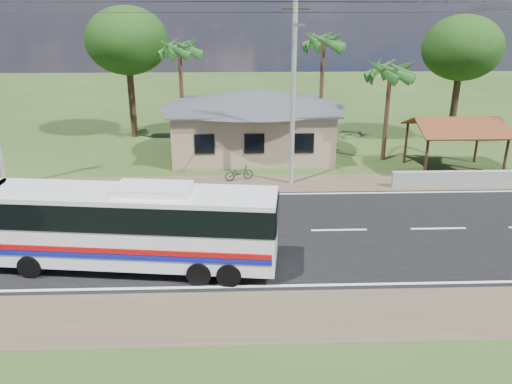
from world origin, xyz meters
TOP-DOWN VIEW (x-y plane):
  - ground at (0.00, 0.00)m, footprint 120.00×120.00m
  - road at (0.00, 0.00)m, footprint 120.00×16.00m
  - house at (1.00, 13.00)m, footprint 12.40×10.00m
  - waiting_shed at (13.00, 8.50)m, footprint 5.20×4.48m
  - concrete_barrier at (12.00, 5.60)m, footprint 7.00×0.30m
  - utility_poles at (2.67, 6.49)m, footprint 32.80×2.22m
  - palm_near at (9.50, 11.00)m, footprint 2.80×2.80m
  - palm_mid at (6.00, 15.50)m, footprint 2.80×2.80m
  - palm_far at (-4.00, 16.00)m, footprint 2.80×2.80m
  - tree_behind_house at (-8.00, 18.00)m, footprint 6.00×6.00m
  - tree_behind_shed at (16.00, 16.00)m, footprint 5.60×5.60m
  - coach_bus at (-3.94, -3.11)m, footprint 11.01×3.58m
  - motorcycle at (0.05, 7.17)m, footprint 1.79×1.12m

SIDE VIEW (x-z plane):
  - ground at x=0.00m, z-range 0.00..0.00m
  - road at x=0.00m, z-range -0.01..0.02m
  - motorcycle at x=0.05m, z-range 0.00..0.89m
  - concrete_barrier at x=12.00m, z-range 0.00..0.90m
  - coach_bus at x=-3.94m, z-range 0.24..3.60m
  - house at x=1.00m, z-range 0.14..5.14m
  - waiting_shed at x=13.00m, z-range 1.05..4.40m
  - palm_near at x=9.50m, z-range 2.36..9.06m
  - utility_poles at x=2.67m, z-range 0.27..11.27m
  - palm_far at x=-4.00m, z-range 2.83..10.53m
  - tree_behind_shed at x=16.00m, z-range 2.17..11.19m
  - tree_behind_house at x=-8.00m, z-range 2.31..11.92m
  - palm_mid at x=6.00m, z-range 3.06..11.26m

